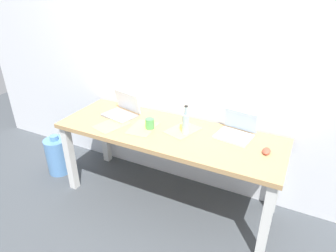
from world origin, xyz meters
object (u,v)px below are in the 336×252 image
Objects in this scene: computer_mouse at (266,151)px; water_cooler_jug at (58,156)px; beer_bottle at (186,123)px; laptop_right at (236,131)px; coffee_mug at (150,124)px; desk at (168,141)px; laptop_left at (122,111)px.

water_cooler_jug is at bearing -176.51° from computer_mouse.
beer_bottle is 0.68m from computer_mouse.
water_cooler_jug is at bearing -169.93° from laptop_right.
water_cooler_jug is at bearing -174.14° from coffee_mug.
coffee_mug is (-0.16, -0.03, 0.14)m from desk.
laptop_right is 1.24× the size of beer_bottle.
beer_bottle is (0.15, 0.03, 0.19)m from desk.
laptop_left is at bearing 169.70° from desk.
desk is 5.64× the size of laptop_left.
coffee_mug is at bearing -178.17° from computer_mouse.
beer_bottle is at bearing 12.71° from desk.
laptop_right reaches higher than computer_mouse.
laptop_left is at bearing 174.65° from beer_bottle.
laptop_left reaches higher than desk.
laptop_left is (-0.54, 0.10, 0.14)m from desk.
laptop_left is 1.37m from computer_mouse.
desk is 0.22m from coffee_mug.
beer_bottle is (-0.39, -0.15, 0.06)m from laptop_right.
laptop_right is 0.70× the size of water_cooler_jug.
desk is 20.89× the size of coffee_mug.
desk is at bearing 6.34° from water_cooler_jug.
water_cooler_jug is at bearing -172.98° from beer_bottle.
coffee_mug reaches higher than computer_mouse.
laptop_right is 0.42m from beer_bottle.
laptop_right reaches higher than coffee_mug.
computer_mouse reaches higher than water_cooler_jug.
computer_mouse is at bearing -3.31° from laptop_left.
desk is 0.25m from beer_bottle.
laptop_left is 3.70× the size of coffee_mug.
laptop_left reaches higher than coffee_mug.
beer_bottle is at bearing 177.90° from computer_mouse.
desk is at bearing -161.62° from laptop_right.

